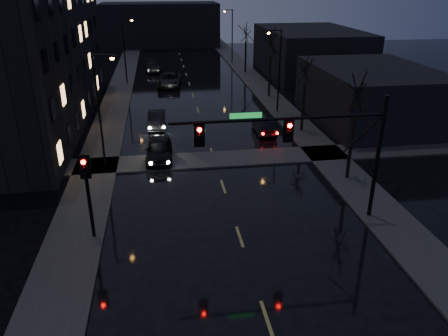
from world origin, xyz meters
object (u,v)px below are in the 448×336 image
object	(u,v)px
oncoming_car_a	(159,149)
oncoming_car_b	(157,119)
lead_car	(264,125)
oncoming_car_c	(169,80)
oncoming_car_d	(153,66)

from	to	relation	value
oncoming_car_a	oncoming_car_b	distance (m)	7.83
oncoming_car_b	lead_car	xyz separation A→B (m)	(9.19, -3.06, -0.00)
oncoming_car_b	lead_car	world-z (taller)	oncoming_car_b
oncoming_car_a	lead_car	world-z (taller)	oncoming_car_a
oncoming_car_c	lead_car	size ratio (longest dim) A/B	1.38
oncoming_car_a	lead_car	distance (m)	10.22
oncoming_car_d	lead_car	size ratio (longest dim) A/B	1.27
oncoming_car_a	oncoming_car_b	size ratio (longest dim) A/B	1.13
oncoming_car_c	oncoming_car_d	xyz separation A→B (m)	(-2.03, 9.49, -0.03)
oncoming_car_b	oncoming_car_d	xyz separation A→B (m)	(-0.36, 25.51, 0.08)
oncoming_car_b	oncoming_car_c	distance (m)	16.11
oncoming_car_a	oncoming_car_c	xyz separation A→B (m)	(1.52, 23.85, -0.00)
lead_car	oncoming_car_b	bearing A→B (deg)	-17.22
oncoming_car_a	lead_car	bearing A→B (deg)	29.97
oncoming_car_a	oncoming_car_d	size ratio (longest dim) A/B	0.89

